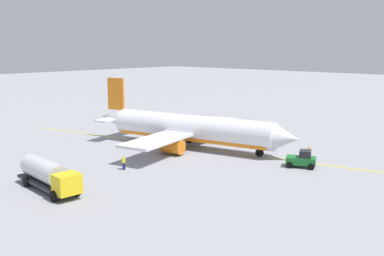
% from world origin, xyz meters
% --- Properties ---
extents(ground_plane, '(400.00, 400.00, 0.00)m').
position_xyz_m(ground_plane, '(0.00, 0.00, 0.00)').
color(ground_plane, '#939399').
extents(airplane, '(33.82, 27.41, 9.94)m').
position_xyz_m(airplane, '(-0.45, -0.10, 2.79)').
color(airplane, white).
rests_on(airplane, ground).
extents(fuel_tanker, '(10.40, 3.40, 3.15)m').
position_xyz_m(fuel_tanker, '(2.25, -24.89, 1.72)').
color(fuel_tanker, '#2D2D33').
rests_on(fuel_tanker, ground).
extents(pushback_tug, '(4.10, 3.50, 2.20)m').
position_xyz_m(pushback_tug, '(17.52, 1.24, 1.01)').
color(pushback_tug, '#196B28').
rests_on(pushback_tug, ground).
extents(refueling_worker, '(0.63, 0.58, 1.71)m').
position_xyz_m(refueling_worker, '(1.76, -14.47, 0.82)').
color(refueling_worker, navy).
rests_on(refueling_worker, ground).
extents(safety_cone_nose, '(0.54, 0.54, 0.60)m').
position_xyz_m(safety_cone_nose, '(13.85, 10.19, 0.30)').
color(safety_cone_nose, '#F2590F').
rests_on(safety_cone_nose, ground).
extents(taxi_line_marking, '(65.06, 14.21, 0.01)m').
position_xyz_m(taxi_line_marking, '(0.00, 0.00, 0.01)').
color(taxi_line_marking, yellow).
rests_on(taxi_line_marking, ground).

